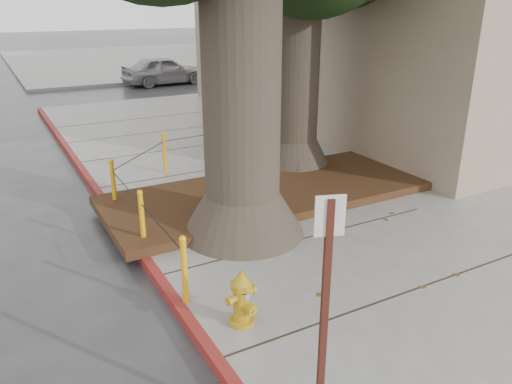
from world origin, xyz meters
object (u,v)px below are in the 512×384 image
signpost (324,314)px  car_silver (164,70)px  car_red (315,62)px  fire_hydrant (242,299)px

signpost → car_silver: (5.78, 20.77, -0.79)m
signpost → car_silver: signpost is taller
signpost → car_red: 25.41m
fire_hydrant → car_silver: car_silver is taller
car_red → car_silver: bearing=87.8°
car_red → fire_hydrant: bearing=140.5°
fire_hydrant → car_silver: bearing=59.8°
signpost → car_silver: size_ratio=0.59×
signpost → car_red: bearing=74.7°
fire_hydrant → car_red: size_ratio=0.20×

